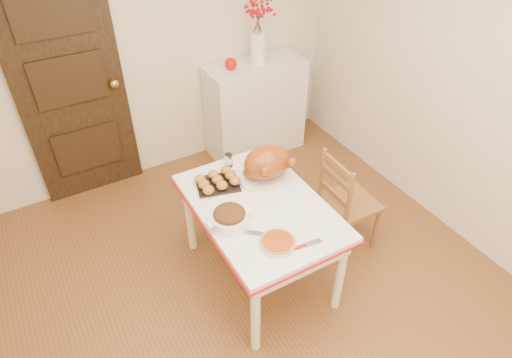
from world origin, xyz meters
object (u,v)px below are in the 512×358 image
turkey_platter (267,164)px  chair_oak (350,201)px  pumpkin_pie (278,242)px  sideboard (255,109)px  kitchen_table (259,241)px

turkey_platter → chair_oak: bearing=-39.0°
turkey_platter → pumpkin_pie: turkey_platter is taller
sideboard → chair_oak: size_ratio=1.09×
chair_oak → pumpkin_pie: size_ratio=3.91×
sideboard → turkey_platter: turkey_platter is taller
turkey_platter → pumpkin_pie: size_ratio=1.81×
turkey_platter → sideboard: bearing=48.3°
kitchen_table → chair_oak: bearing=-3.0°
kitchen_table → pumpkin_pie: size_ratio=5.34×
sideboard → chair_oak: (-0.04, -1.53, -0.04)m
sideboard → turkey_platter: size_ratio=2.36×
chair_oak → turkey_platter: 0.76m
kitchen_table → chair_oak: (0.77, -0.04, 0.08)m
sideboard → pumpkin_pie: sideboard is taller
turkey_platter → pumpkin_pie: bearing=-130.4°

